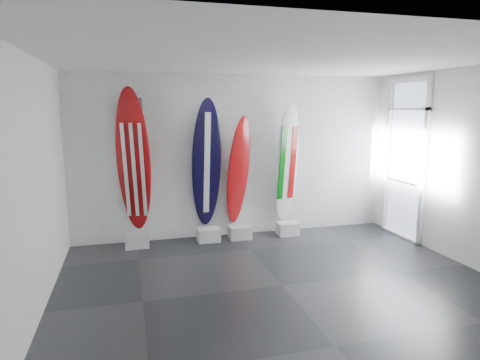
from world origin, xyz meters
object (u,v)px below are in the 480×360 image
object	(u,v)px
surfboard_navy	(207,164)
surfboard_italy	(287,163)
surfboard_swiss	(238,171)
surfboard_usa	(134,162)

from	to	relation	value
surfboard_navy	surfboard_italy	bearing A→B (deg)	-1.91
surfboard_swiss	surfboard_navy	bearing A→B (deg)	159.09
surfboard_usa	surfboard_swiss	xyz separation A→B (m)	(1.85, 0.00, -0.24)
surfboard_swiss	surfboard_italy	size ratio (longest dim) A/B	0.90
surfboard_navy	surfboard_italy	distance (m)	1.53
surfboard_navy	surfboard_swiss	distance (m)	0.61
surfboard_navy	surfboard_italy	xyz separation A→B (m)	(1.53, 0.00, -0.03)
surfboard_navy	surfboard_usa	bearing A→B (deg)	178.09
surfboard_navy	surfboard_swiss	size ratio (longest dim) A/B	1.15
surfboard_navy	surfboard_italy	world-z (taller)	surfboard_navy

